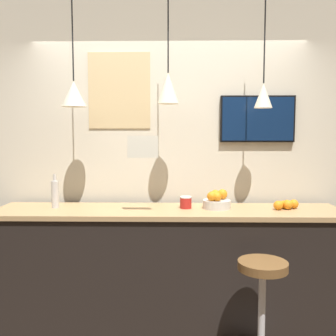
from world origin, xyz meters
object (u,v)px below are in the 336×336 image
at_px(mounted_tv, 258,119).
at_px(bar_stool, 262,300).
at_px(juice_bottle, 55,194).
at_px(spread_jar, 186,202).
at_px(fruit_bowl, 217,201).

bearing_deg(mounted_tv, bar_stool, -98.84).
distance_m(juice_bottle, mounted_tv, 1.93).
height_order(bar_stool, mounted_tv, mounted_tv).
height_order(bar_stool, juice_bottle, juice_bottle).
bearing_deg(spread_jar, fruit_bowl, -0.40).
bearing_deg(juice_bottle, bar_stool, -21.08).
bearing_deg(fruit_bowl, mounted_tv, 38.12).
bearing_deg(fruit_bowl, bar_stool, -68.18).
bearing_deg(bar_stool, spread_jar, 129.25).
xyz_separation_m(bar_stool, fruit_bowl, (-0.25, 0.63, 0.58)).
bearing_deg(mounted_tv, spread_jar, -154.86).
xyz_separation_m(bar_stool, spread_jar, (-0.52, 0.63, 0.57)).
xyz_separation_m(fruit_bowl, mounted_tv, (0.40, 0.31, 0.71)).
distance_m(bar_stool, spread_jar, 1.00).
distance_m(fruit_bowl, juice_bottle, 1.39).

